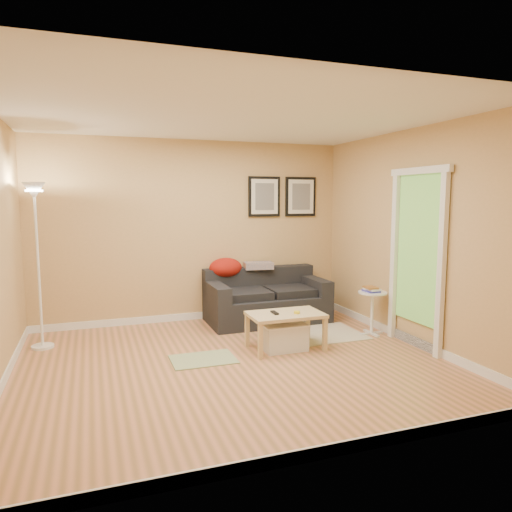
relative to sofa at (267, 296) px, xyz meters
name	(u,v)px	position (x,y,z in m)	size (l,w,h in m)	color
floor	(234,363)	(-0.96, -1.53, -0.38)	(4.50, 4.50, 0.00)	tan
ceiling	(233,116)	(-0.96, -1.53, 2.23)	(4.50, 4.50, 0.00)	white
wall_back	(194,231)	(-0.96, 0.47, 0.92)	(4.50, 4.50, 0.00)	tan
wall_front	(323,271)	(-0.96, -3.53, 0.92)	(4.50, 4.50, 0.00)	tan
wall_right	(412,238)	(1.29, -1.53, 0.92)	(4.00, 4.00, 0.00)	tan
baseboard_back	(195,316)	(-0.96, 0.46, -0.33)	(4.50, 0.02, 0.10)	white
baseboard_front	(319,453)	(-0.96, -3.52, -0.33)	(4.50, 0.02, 0.10)	white
baseboard_left	(1,387)	(-3.20, -1.53, -0.33)	(0.02, 4.00, 0.10)	white
baseboard_right	(408,338)	(1.28, -1.53, -0.33)	(0.02, 4.00, 0.10)	white
sofa	(267,296)	(0.00, 0.00, 0.00)	(1.70, 0.90, 0.75)	black
red_throw	(226,268)	(-0.53, 0.31, 0.40)	(0.48, 0.36, 0.28)	#A21F0E
plaid_throw	(258,265)	(-0.03, 0.29, 0.41)	(0.42, 0.26, 0.10)	tan
framed_print_left	(264,197)	(0.12, 0.45, 1.43)	(0.50, 0.04, 0.60)	black
framed_print_right	(301,197)	(0.72, 0.45, 1.43)	(0.50, 0.04, 0.60)	black
area_rug	(314,335)	(0.33, -0.86, -0.37)	(1.25, 0.85, 0.01)	beige
green_runner	(203,359)	(-1.25, -1.30, -0.37)	(0.70, 0.50, 0.01)	#668C4C
coffee_table	(285,331)	(-0.24, -1.25, -0.16)	(0.87, 0.53, 0.43)	#CEB77E
remote_control	(275,313)	(-0.37, -1.23, 0.07)	(0.05, 0.16, 0.02)	black
tape_roll	(297,312)	(-0.13, -1.32, 0.07)	(0.07, 0.07, 0.03)	yellow
storage_bin	(284,336)	(-0.27, -1.26, -0.22)	(0.52, 0.38, 0.32)	white
side_table	(372,313)	(1.06, -1.07, -0.09)	(0.37, 0.37, 0.57)	white
book_stack	(371,289)	(1.05, -1.06, 0.23)	(0.16, 0.21, 0.07)	#343298
floor_lamp	(38,271)	(-2.96, -0.25, 0.55)	(0.26, 0.26, 1.97)	white
doorway	(416,262)	(1.24, -1.68, 0.65)	(0.12, 1.01, 2.13)	white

